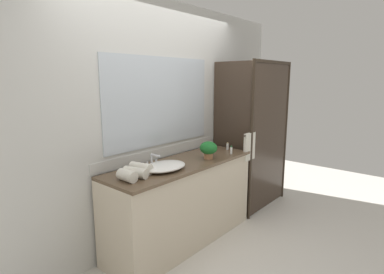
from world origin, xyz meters
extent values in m
plane|color=silver|center=(0.00, 0.00, 0.00)|extent=(8.00, 8.00, 0.00)
cube|color=silver|center=(0.00, 0.34, 1.30)|extent=(4.40, 0.05, 2.60)
cube|color=silver|center=(0.00, 0.32, 0.96)|extent=(1.80, 0.01, 0.11)
cube|color=silver|center=(0.00, 0.31, 1.52)|extent=(1.50, 0.01, 0.95)
cube|color=beige|center=(0.00, 0.01, 0.43)|extent=(1.80, 0.56, 0.87)
cube|color=brown|center=(0.00, 0.00, 0.89)|extent=(1.80, 0.58, 0.03)
cylinder|color=#2D2319|center=(1.95, -0.27, 1.00)|extent=(0.04, 0.04, 2.00)
cylinder|color=#2D2319|center=(0.95, -0.27, 1.00)|extent=(0.04, 0.04, 2.00)
cube|color=#2D2319|center=(1.45, -0.27, 1.98)|extent=(1.00, 0.04, 0.04)
cube|color=#382B21|center=(1.45, -0.27, 1.00)|extent=(0.96, 0.01, 1.96)
cube|color=#382B21|center=(0.95, 0.02, 1.00)|extent=(0.01, 0.57, 1.96)
cylinder|color=#2D2319|center=(0.93, -0.26, 1.10)|extent=(0.32, 0.02, 0.02)
cube|color=silver|center=(0.93, -0.26, 0.95)|extent=(0.22, 0.04, 0.34)
ellipsoid|color=white|center=(-0.31, -0.04, 0.93)|extent=(0.47, 0.34, 0.07)
cube|color=silver|center=(-0.31, 0.14, 0.91)|extent=(0.17, 0.04, 0.02)
cylinder|color=silver|center=(-0.31, 0.14, 0.97)|extent=(0.02, 0.02, 0.10)
cylinder|color=silver|center=(-0.31, 0.08, 1.02)|extent=(0.02, 0.12, 0.02)
cylinder|color=silver|center=(-0.37, 0.14, 0.94)|extent=(0.02, 0.02, 0.04)
cylinder|color=silver|center=(-0.25, 0.14, 0.94)|extent=(0.02, 0.02, 0.04)
cylinder|color=#B77A51|center=(0.30, -0.11, 0.93)|extent=(0.10, 0.10, 0.06)
ellipsoid|color=#1C6528|center=(0.30, -0.11, 1.02)|extent=(0.19, 0.19, 0.14)
cube|color=silver|center=(0.64, 0.17, 0.91)|extent=(0.10, 0.07, 0.01)
ellipsoid|color=silver|center=(0.64, 0.17, 0.92)|extent=(0.07, 0.04, 0.02)
cylinder|color=white|center=(0.64, -0.19, 0.94)|extent=(0.03, 0.03, 0.08)
cylinder|color=#2D6638|center=(0.64, -0.19, 0.99)|extent=(0.02, 0.02, 0.01)
cylinder|color=white|center=(0.79, -0.03, 0.94)|extent=(0.03, 0.03, 0.08)
cylinder|color=#9E895B|center=(0.79, -0.03, 0.99)|extent=(0.02, 0.02, 0.01)
cylinder|color=silver|center=(-0.76, -0.05, 0.95)|extent=(0.10, 0.18, 0.10)
cylinder|color=silver|center=(-0.65, -0.02, 0.95)|extent=(0.14, 0.25, 0.09)
cylinder|color=silver|center=(-0.54, 0.03, 0.95)|extent=(0.14, 0.23, 0.10)
camera|label=1|loc=(-2.30, -2.10, 1.77)|focal=28.56mm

